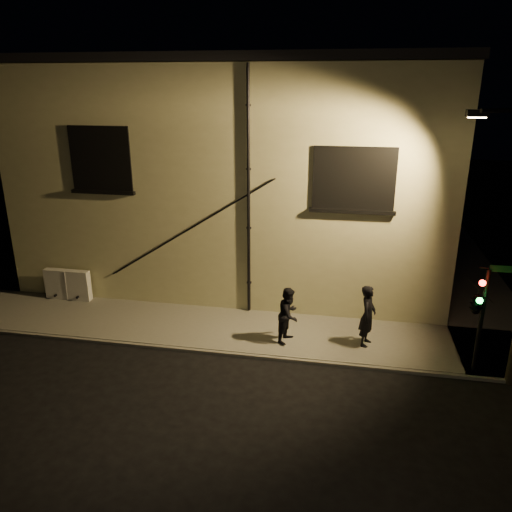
% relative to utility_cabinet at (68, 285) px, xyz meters
% --- Properties ---
extents(ground, '(90.00, 90.00, 0.00)m').
position_rel_utility_cabinet_xyz_m(ground, '(8.70, -2.70, -0.70)').
color(ground, black).
extents(sidewalk, '(21.00, 16.00, 0.12)m').
position_rel_utility_cabinet_xyz_m(sidewalk, '(9.92, 1.69, -0.64)').
color(sidewalk, '#636359').
rests_on(sidewalk, ground).
extents(building, '(16.20, 12.23, 8.80)m').
position_rel_utility_cabinet_xyz_m(building, '(5.70, 6.29, 3.71)').
color(building, '#C1BF8B').
rests_on(building, ground).
extents(utility_cabinet, '(1.75, 0.30, 1.15)m').
position_rel_utility_cabinet_xyz_m(utility_cabinet, '(0.00, 0.00, 0.00)').
color(utility_cabinet, silver).
rests_on(utility_cabinet, sidewalk).
extents(pedestrian_a, '(0.64, 0.81, 1.96)m').
position_rel_utility_cabinet_xyz_m(pedestrian_a, '(10.96, -1.49, 0.40)').
color(pedestrian_a, black).
rests_on(pedestrian_a, sidewalk).
extents(pedestrian_b, '(0.92, 1.04, 1.78)m').
position_rel_utility_cabinet_xyz_m(pedestrian_b, '(8.56, -1.68, 0.31)').
color(pedestrian_b, black).
rests_on(pedestrian_b, sidewalk).
extents(traffic_signal, '(1.27, 1.87, 3.17)m').
position_rel_utility_cabinet_xyz_m(traffic_signal, '(13.77, -2.51, 1.55)').
color(traffic_signal, black).
rests_on(traffic_signal, sidewalk).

